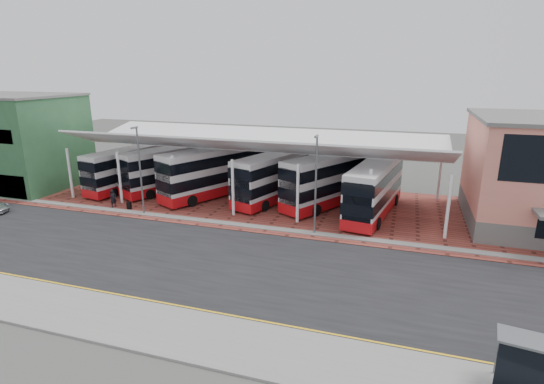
# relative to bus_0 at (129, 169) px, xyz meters

# --- Properties ---
(ground) EXTENTS (140.00, 140.00, 0.00)m
(ground) POSITION_rel_bus_0_xyz_m (20.47, -13.36, -2.28)
(ground) COLOR #42443F
(road) EXTENTS (120.00, 14.00, 0.02)m
(road) POSITION_rel_bus_0_xyz_m (20.47, -14.36, -2.27)
(road) COLOR black
(road) RESTS_ON ground
(forecourt) EXTENTS (72.00, 16.00, 0.06)m
(forecourt) POSITION_rel_bus_0_xyz_m (22.47, -0.36, -2.25)
(forecourt) COLOR brown
(forecourt) RESTS_ON ground
(sidewalk) EXTENTS (120.00, 4.00, 0.14)m
(sidewalk) POSITION_rel_bus_0_xyz_m (20.47, -22.36, -2.21)
(sidewalk) COLOR slate
(sidewalk) RESTS_ON ground
(north_kerb) EXTENTS (120.00, 0.80, 0.14)m
(north_kerb) POSITION_rel_bus_0_xyz_m (20.47, -7.16, -2.21)
(north_kerb) COLOR slate
(north_kerb) RESTS_ON ground
(yellow_line_near) EXTENTS (120.00, 0.12, 0.01)m
(yellow_line_near) POSITION_rel_bus_0_xyz_m (20.47, -20.36, -2.25)
(yellow_line_near) COLOR yellow
(yellow_line_near) RESTS_ON road
(yellow_line_far) EXTENTS (120.00, 0.12, 0.01)m
(yellow_line_far) POSITION_rel_bus_0_xyz_m (20.47, -20.06, -2.25)
(yellow_line_far) COLOR yellow
(yellow_line_far) RESTS_ON road
(canopy) EXTENTS (37.00, 11.63, 7.07)m
(canopy) POSITION_rel_bus_0_xyz_m (14.47, 0.58, 3.52)
(canopy) COLOR white
(canopy) RESTS_ON ground
(shop_green) EXTENTS (6.40, 10.20, 10.22)m
(shop_green) POSITION_rel_bus_0_xyz_m (-9.53, -2.39, 2.84)
(shop_green) COLOR #2F5F39
(shop_green) RESTS_ON ground
(lamp_west) EXTENTS (0.16, 0.90, 8.07)m
(lamp_west) POSITION_rel_bus_0_xyz_m (6.47, -7.09, 2.08)
(lamp_west) COLOR #595C61
(lamp_west) RESTS_ON ground
(lamp_east) EXTENTS (0.16, 0.90, 8.07)m
(lamp_east) POSITION_rel_bus_0_xyz_m (22.47, -7.09, 2.08)
(lamp_east) COLOR #595C61
(lamp_east) RESTS_ON ground
(bus_0) EXTENTS (4.52, 11.10, 4.46)m
(bus_0) POSITION_rel_bus_0_xyz_m (0.00, 0.00, 0.00)
(bus_0) COLOR silver
(bus_0) RESTS_ON forecourt
(bus_1) EXTENTS (7.25, 11.39, 4.68)m
(bus_1) POSITION_rel_bus_0_xyz_m (4.84, 0.85, 0.11)
(bus_1) COLOR silver
(bus_1) RESTS_ON forecourt
(bus_2) EXTENTS (7.88, 12.10, 5.00)m
(bus_2) POSITION_rel_bus_0_xyz_m (10.15, 0.26, 0.27)
(bus_2) COLOR silver
(bus_2) RESTS_ON forecourt
(bus_3) EXTENTS (6.20, 11.78, 4.76)m
(bus_3) POSITION_rel_bus_0_xyz_m (16.78, 0.93, 0.15)
(bus_3) COLOR silver
(bus_3) RESTS_ON forecourt
(bus_4) EXTENTS (8.14, 11.88, 4.95)m
(bus_4) POSITION_rel_bus_0_xyz_m (22.32, 1.12, 0.24)
(bus_4) COLOR silver
(bus_4) RESTS_ON forecourt
(bus_5) EXTENTS (4.46, 11.86, 4.77)m
(bus_5) POSITION_rel_bus_0_xyz_m (26.57, -0.77, 0.16)
(bus_5) COLOR silver
(bus_5) RESTS_ON forecourt
(pedestrian) EXTENTS (0.61, 0.74, 1.74)m
(pedestrian) POSITION_rel_bus_0_xyz_m (2.61, -6.28, -1.34)
(pedestrian) COLOR black
(pedestrian) RESTS_ON forecourt
(suitcase) EXTENTS (0.39, 0.28, 0.66)m
(suitcase) POSITION_rel_bus_0_xyz_m (4.34, -6.31, -1.88)
(suitcase) COLOR black
(suitcase) RESTS_ON forecourt
(bus_shelter) EXTENTS (3.10, 1.78, 2.35)m
(bus_shelter) POSITION_rel_bus_0_xyz_m (34.84, -21.87, -0.67)
(bus_shelter) COLOR black
(bus_shelter) RESTS_ON sidewalk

